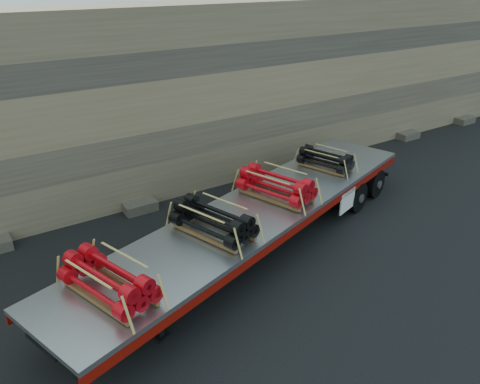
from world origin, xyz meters
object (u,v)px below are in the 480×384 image
object	(u,v)px
bundle_midfront	(213,221)
bundle_rear	(325,160)
bundle_front	(109,280)
trailer	(258,229)
bundle_midrear	(276,186)

from	to	relation	value
bundle_midfront	bundle_rear	xyz separation A→B (m)	(5.83, 1.87, -0.07)
bundle_front	bundle_midfront	size ratio (longest dim) A/B	1.00
bundle_midfront	trailer	bearing A→B (deg)	-0.00
bundle_midfront	bundle_midrear	bearing A→B (deg)	0.00
trailer	bundle_rear	size ratio (longest dim) A/B	7.66
bundle_midrear	bundle_rear	bearing A→B (deg)	-0.00
bundle_midfront	bundle_midrear	world-z (taller)	bundle_midrear
bundle_front	bundle_rear	bearing A→B (deg)	0.00
bundle_midfront	bundle_rear	size ratio (longest dim) A/B	1.22
bundle_midfront	bundle_front	bearing A→B (deg)	-180.00
trailer	bundle_rear	distance (m)	4.23
trailer	bundle_front	size ratio (longest dim) A/B	6.30
bundle_front	bundle_midfront	bearing A→B (deg)	0.00
trailer	bundle_midrear	world-z (taller)	bundle_midrear
trailer	bundle_rear	world-z (taller)	bundle_rear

